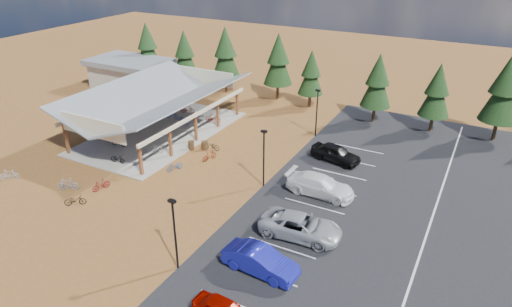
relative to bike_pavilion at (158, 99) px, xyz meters
name	(u,v)px	position (x,y,z in m)	size (l,w,h in m)	color
ground	(202,182)	(10.00, -7.00, -3.82)	(140.00, 140.00, 0.00)	brown
asphalt_lot	(431,222)	(28.50, -4.00, -3.80)	(27.00, 44.00, 0.04)	black
concrete_pad	(161,132)	(0.00, 0.00, -3.77)	(10.60, 18.60, 0.10)	gray
bike_pavilion	(158,99)	(0.00, 0.00, 0.00)	(11.65, 19.40, 4.97)	brown
outbuilding	(130,73)	(-14.00, 11.00, -1.80)	(11.00, 7.00, 3.90)	#ADA593
lamp_post_0	(175,230)	(15.00, -17.00, -0.85)	(0.50, 0.25, 5.14)	black
lamp_post_1	(264,155)	(15.00, -5.00, -0.85)	(0.50, 0.25, 5.14)	black
lamp_post_2	(317,110)	(15.00, 7.00, -0.85)	(0.50, 0.25, 5.14)	black
trash_bin_0	(191,145)	(5.33, -1.93, -3.37)	(0.60, 0.60, 0.90)	#3E2B16
trash_bin_1	(204,146)	(6.53, -1.35, -3.37)	(0.60, 0.60, 0.90)	#3E2B16
pine_0	(147,45)	(-13.87, 14.88, 1.23)	(3.56, 3.56, 8.28)	#382314
pine_1	(185,53)	(-6.85, 14.15, 1.03)	(3.42, 3.42, 7.96)	#382314
pine_2	(225,53)	(-1.09, 15.29, 1.54)	(3.77, 3.77, 8.78)	#382314
pine_3	(278,59)	(6.24, 15.95, 1.36)	(3.65, 3.65, 8.50)	#382314
pine_4	(311,73)	(11.01, 15.15, 0.50)	(3.04, 3.04, 7.09)	#382314
pine_5	(378,81)	(19.27, 14.03, 0.98)	(3.38, 3.38, 7.87)	#382314
pine_6	(437,91)	(25.50, 14.23, 0.76)	(3.22, 3.22, 7.51)	#382314
pine_7	(505,89)	(31.68, 14.78, 1.74)	(3.91, 3.91, 9.11)	#382314
bike_0	(118,142)	(-1.42, -4.90, -3.27)	(0.60, 1.71, 0.90)	black
bike_1	(122,136)	(-2.25, -3.54, -3.27)	(0.42, 1.50, 0.90)	gray
bike_2	(172,115)	(-1.38, 3.75, -3.31)	(0.54, 1.56, 0.82)	#1046A0
bike_3	(187,109)	(-0.87, 6.02, -3.21)	(0.48, 1.70, 1.02)	maroon
bike_4	(118,159)	(1.11, -7.70, -3.31)	(0.55, 1.58, 0.83)	black
bike_5	(156,148)	(2.86, -4.24, -3.28)	(0.42, 1.48, 0.89)	gray
bike_6	(184,120)	(0.76, 3.15, -3.25)	(0.62, 1.79, 0.94)	navy
bike_7	(213,118)	(3.46, 4.95, -3.19)	(0.50, 1.78, 1.07)	maroon
bike_9	(9,175)	(-5.08, -14.43, -3.35)	(0.45, 1.59, 0.96)	#9FA3A7
bike_11	(101,185)	(3.31, -11.99, -3.34)	(0.45, 1.61, 0.97)	maroon
bike_12	(75,200)	(3.27, -14.70, -3.38)	(0.59, 1.68, 0.88)	black
bike_13	(68,184)	(0.87, -13.29, -3.29)	(0.51, 1.79, 1.07)	gray
bike_14	(175,166)	(6.61, -6.28, -3.40)	(0.57, 1.63, 0.85)	navy
bike_15	(210,155)	(8.25, -3.04, -3.34)	(0.46, 1.63, 0.98)	maroon
bike_16	(211,146)	(7.15, -1.08, -3.37)	(0.61, 1.74, 0.92)	black
car_1	(260,261)	(19.83, -14.81, -2.96)	(1.74, 4.99, 1.64)	#171A92
car_2	(301,226)	(20.58, -10.13, -2.97)	(2.71, 5.87, 1.63)	#9FA3A8
car_3	(320,185)	(19.72, -4.07, -2.96)	(2.30, 5.67, 1.64)	white
car_4	(336,153)	(18.83, 2.34, -2.97)	(1.91, 4.76, 1.62)	black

